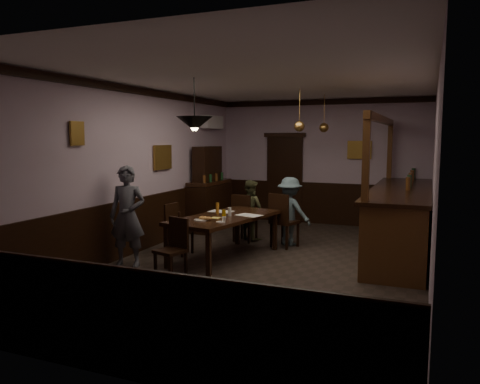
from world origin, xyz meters
The scene contains 31 objects.
room centered at (0.00, 0.00, 1.50)m, with size 5.01×8.01×3.01m.
dining_table centered at (-0.79, 0.07, 0.69)m, with size 1.41×2.35×0.75m.
chair_far_left centered at (-0.98, 1.40, 0.53)m, with size 0.46×0.46×0.97m.
chair_far_right centered at (-0.12, 1.22, 0.57)m, with size 0.57×0.57×1.04m.
chair_near centered at (-1.04, -1.23, 0.49)m, with size 0.48×0.48×0.90m.
chair_side centered at (-1.74, 0.04, 0.50)m, with size 0.43×0.43×0.91m.
person_standing centered at (-2.07, -0.95, 0.82)m, with size 0.60×0.39×1.64m, color #50515B.
person_seated_left centered at (-0.93, 1.68, 0.62)m, with size 0.60×0.47×1.23m, color #4E4F2F.
person_seated_right centered at (-0.05, 1.50, 0.66)m, with size 0.86×0.49×1.33m, color slate.
newspaper_left centered at (-1.04, 0.46, 0.75)m, with size 0.42×0.30×0.01m, color silver.
newspaper_right centered at (-0.42, 0.25, 0.75)m, with size 0.42×0.30×0.01m, color silver.
napkin centered at (-0.85, -0.18, 0.75)m, with size 0.15×0.15×0.00m, color #F2D859.
saucer centered at (-0.60, -0.52, 0.76)m, with size 0.15×0.15×0.01m, color white.
coffee_cup centered at (-0.56, -0.49, 0.80)m, with size 0.08×0.08×0.07m, color white.
pastry_plate centered at (-0.98, -0.49, 0.76)m, with size 0.22×0.22×0.01m, color white.
pastry_ring_a centered at (-0.97, -0.43, 0.79)m, with size 0.13×0.13×0.04m, color #C68C47.
pastry_ring_b centered at (-0.87, -0.45, 0.79)m, with size 0.13×0.13×0.04m, color #C68C47.
soda_can centered at (-0.77, -0.02, 0.81)m, with size 0.07×0.07×0.12m, color yellow.
beer_glass centered at (-1.00, 0.20, 0.85)m, with size 0.06×0.06×0.20m, color #BF721E.
water_glass centered at (-0.71, 0.08, 0.82)m, with size 0.06×0.06×0.15m, color silver.
pepper_mill centered at (-1.30, -0.62, 0.82)m, with size 0.04×0.04×0.14m, color black.
sideboard centered at (-2.21, 2.37, 0.76)m, with size 0.51×1.43×1.89m.
bar_counter centered at (1.99, 1.70, 0.62)m, with size 1.03×4.41×2.47m.
door_back centered at (-0.90, 3.95, 1.05)m, with size 0.90×0.06×2.10m, color black.
ac_unit centered at (-2.38, 2.90, 2.45)m, with size 0.20×0.85×0.30m.
picture_left_small centered at (-2.46, -1.60, 2.15)m, with size 0.04×0.28×0.36m.
picture_left_large centered at (-2.46, 0.80, 1.70)m, with size 0.04×0.62×0.48m.
picture_back centered at (0.90, 3.96, 1.80)m, with size 0.55×0.04×0.42m.
pendant_iron centered at (-0.95, -0.72, 2.30)m, with size 0.56×0.56×0.81m.
pendant_brass_mid centered at (0.10, 1.55, 2.30)m, with size 0.20×0.20×0.81m.
pendant_brass_far centered at (0.30, 2.83, 2.30)m, with size 0.20×0.20×0.81m.
Camera 1 is at (2.45, -7.18, 2.09)m, focal length 35.00 mm.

